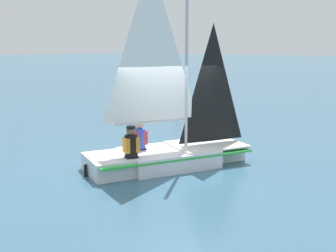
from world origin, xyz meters
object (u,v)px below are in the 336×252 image
at_px(sailboat_main, 167,141).
at_px(buoy_marker, 178,107).
at_px(sailor_helm, 140,141).
at_px(sailor_crew, 131,149).

height_order(sailboat_main, buoy_marker, sailboat_main).
height_order(sailor_helm, buoy_marker, sailor_helm).
bearing_deg(sailor_crew, sailboat_main, 16.87).
relative_size(sailor_helm, buoy_marker, 1.04).
bearing_deg(sailor_helm, sailor_crew, -126.11).
distance_m(sailboat_main, sailor_crew, 1.15).
distance_m(sailor_crew, buoy_marker, 9.92).
distance_m(sailboat_main, sailor_helm, 0.70).
bearing_deg(buoy_marker, sailor_crew, 120.45).
xyz_separation_m(sailboat_main, buoy_marker, (5.20, -7.41, -0.44)).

